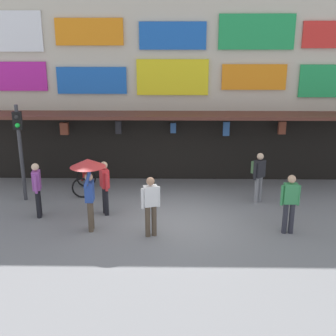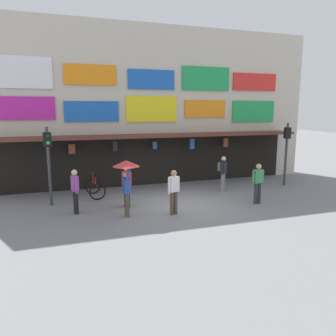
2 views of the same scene
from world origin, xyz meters
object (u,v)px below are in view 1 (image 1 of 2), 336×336
Objects in this scene: pedestrian_with_umbrella at (88,174)px; pedestrian_in_blue at (37,187)px; traffic_light_near at (19,138)px; pedestrian_in_red at (105,185)px; pedestrian_in_white at (259,174)px; pedestrian_in_black at (290,199)px; bicycle_parked at (84,182)px; pedestrian_in_purple at (151,203)px.

pedestrian_in_blue is at bearing 152.34° from pedestrian_with_umbrella.
traffic_light_near is 1.90× the size of pedestrian_in_red.
pedestrian_in_white is 5.59m from pedestrian_with_umbrella.
traffic_light_near is at bearing 123.65° from pedestrian_in_blue.
pedestrian_in_red is (0.22, 1.15, -0.69)m from pedestrian_with_umbrella.
pedestrian_in_black is (0.39, -2.31, 0.00)m from pedestrian_in_white.
pedestrian_in_black is at bearing -13.04° from pedestrian_in_red.
bicycle_parked is 0.73× the size of pedestrian_in_purple.
pedestrian_in_red is 2.09m from pedestrian_in_purple.
traffic_light_near is 1.90× the size of pedestrian_in_blue.
pedestrian_with_umbrella is 1.24× the size of pedestrian_in_purple.
pedestrian_in_red is (-4.85, -1.10, -0.04)m from pedestrian_in_white.
pedestrian_in_white is 1.00× the size of pedestrian_in_red.
bicycle_parked is 2.28m from pedestrian_in_red.
pedestrian_in_white and pedestrian_in_purple have the same top height.
traffic_light_near is 8.55m from pedestrian_in_black.
pedestrian_in_red is 1.00× the size of pedestrian_in_blue.
pedestrian_in_blue is at bearing 160.09° from pedestrian_in_purple.
pedestrian_with_umbrella reaches higher than pedestrian_in_blue.
pedestrian_in_black is at bearing -0.64° from pedestrian_with_umbrella.
pedestrian_in_blue is (-1.76, 0.92, -0.69)m from pedestrian_with_umbrella.
pedestrian_in_black is at bearing -7.77° from pedestrian_in_blue.
pedestrian_in_purple is 3.68m from pedestrian_in_blue.
pedestrian_in_black is (3.76, 0.27, 0.04)m from pedestrian_in_purple.
pedestrian_in_white is 2.35m from pedestrian_in_black.
pedestrian_in_blue is at bearing -112.95° from bicycle_parked.
pedestrian_in_white and pedestrian_in_red have the same top height.
pedestrian_with_umbrella is 5.50m from pedestrian_in_black.
pedestrian_with_umbrella is at bearing -40.66° from traffic_light_near.
pedestrian_in_white is at bearing 11.01° from pedestrian_in_blue.
traffic_light_near is 1.90× the size of pedestrian_in_black.
pedestrian_in_red is 1.00× the size of pedestrian_in_purple.
pedestrian_in_purple is 1.00× the size of pedestrian_in_black.
pedestrian_with_umbrella is 1.24× the size of pedestrian_in_black.
bicycle_parked is at bearing 172.02° from pedestrian_in_white.
pedestrian_with_umbrella is at bearing -74.58° from bicycle_parked.
pedestrian_with_umbrella reaches higher than pedestrian_in_purple.
pedestrian_with_umbrella is (-5.07, -2.25, 0.66)m from pedestrian_in_white.
pedestrian_in_white is 1.00× the size of pedestrian_in_black.
pedestrian_in_purple is at bearing -31.02° from traffic_light_near.
pedestrian_in_black is 7.29m from pedestrian_in_blue.
pedestrian_in_black and pedestrian_in_blue have the same top height.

